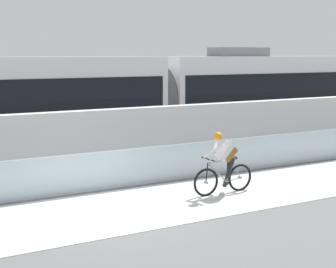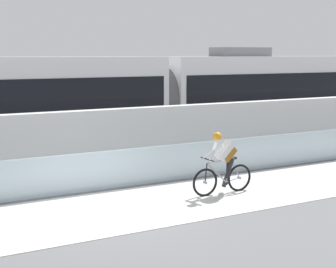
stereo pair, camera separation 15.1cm
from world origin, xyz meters
name	(u,v)px [view 2 (the right image)]	position (x,y,z in m)	size (l,w,h in m)	color
ground_plane	(111,211)	(0.00, 0.00, 0.00)	(200.00, 200.00, 0.00)	slate
bike_path_deck	(111,211)	(0.00, 0.00, 0.01)	(32.00, 3.20, 0.01)	silver
glass_parapet	(83,173)	(0.00, 1.85, 0.51)	(32.00, 0.05, 1.02)	silver
concrete_barrier_wall	(62,145)	(0.00, 3.65, 0.96)	(32.00, 0.36, 1.92)	silver
tram_rail_near	(41,162)	(0.00, 6.13, 0.00)	(32.00, 0.08, 0.01)	#595654
tram_rail_far	(31,154)	(0.00, 7.57, 0.00)	(32.00, 0.08, 0.01)	#595654
tram	(159,98)	(4.77, 6.85, 1.89)	(22.56, 2.54, 3.81)	silver
cyclist_on_bike	(223,164)	(3.07, 0.00, 0.78)	(1.77, 0.58, 1.61)	black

